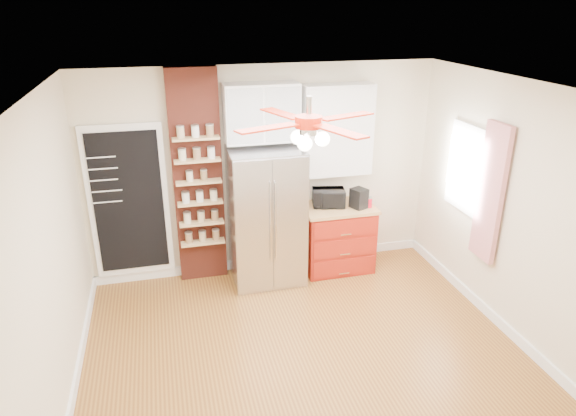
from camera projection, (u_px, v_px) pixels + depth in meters
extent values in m
plane|color=olive|center=(305.00, 353.00, 5.32)|extent=(4.50, 4.50, 0.00)
plane|color=white|center=(309.00, 90.00, 4.30)|extent=(4.50, 4.50, 0.00)
cube|color=beige|center=(264.00, 172.00, 6.60)|extent=(4.50, 0.02, 2.70)
cube|color=beige|center=(402.00, 376.00, 3.01)|extent=(4.50, 0.02, 2.70)
cube|color=beige|center=(49.00, 264.00, 4.30)|extent=(0.02, 4.00, 2.70)
cube|color=beige|center=(515.00, 213.00, 5.32)|extent=(0.02, 4.00, 2.70)
cube|color=white|center=(129.00, 202.00, 6.29)|extent=(0.95, 0.04, 1.95)
cube|color=black|center=(129.00, 203.00, 6.26)|extent=(0.82, 0.02, 1.78)
cube|color=maroon|center=(198.00, 179.00, 6.34)|extent=(0.60, 0.16, 2.70)
cube|color=silver|center=(266.00, 217.00, 6.44)|extent=(0.90, 0.70, 1.75)
cube|color=white|center=(261.00, 113.00, 6.14)|extent=(0.90, 0.35, 0.70)
cube|color=#9E1F11|center=(337.00, 239.00, 6.87)|extent=(0.90, 0.60, 0.86)
cube|color=tan|center=(338.00, 208.00, 6.70)|extent=(0.94, 0.64, 0.04)
cube|color=white|center=(337.00, 130.00, 6.48)|extent=(0.90, 0.30, 1.15)
cube|color=white|center=(467.00, 169.00, 6.05)|extent=(0.04, 0.75, 1.05)
cube|color=red|center=(490.00, 193.00, 5.58)|extent=(0.06, 0.40, 1.55)
cylinder|color=silver|center=(309.00, 108.00, 4.36)|extent=(0.05, 0.05, 0.20)
cylinder|color=#971B09|center=(309.00, 122.00, 4.40)|extent=(0.24, 0.24, 0.10)
sphere|color=white|center=(308.00, 140.00, 4.46)|extent=(0.13, 0.13, 0.13)
imported|color=black|center=(329.00, 198.00, 6.67)|extent=(0.46, 0.36, 0.23)
cube|color=black|center=(359.00, 198.00, 6.61)|extent=(0.23, 0.24, 0.26)
cylinder|color=red|center=(368.00, 202.00, 6.65)|extent=(0.10, 0.10, 0.13)
cylinder|color=red|center=(364.00, 199.00, 6.77)|extent=(0.11, 0.11, 0.13)
cylinder|color=beige|center=(190.00, 176.00, 6.16)|extent=(0.10, 0.10, 0.12)
cylinder|color=olive|center=(204.00, 175.00, 6.21)|extent=(0.09, 0.09, 0.12)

